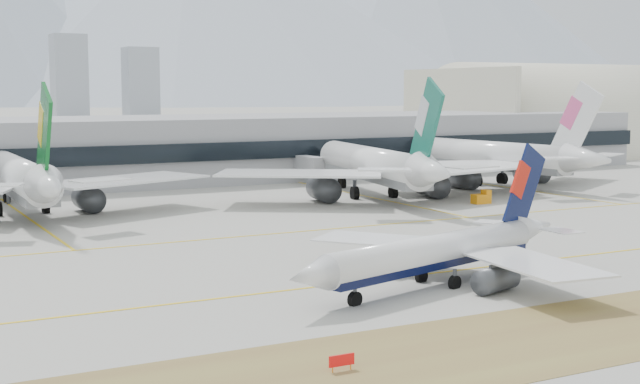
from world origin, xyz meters
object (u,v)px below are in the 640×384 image
taxiing_airliner (442,252)px  hangar (563,153)px  widebody_china_air (494,158)px  terminal (128,150)px  widebody_cathay (376,167)px  widebody_eva (22,180)px

taxiing_airliner → hangar: (154.64, 145.25, -3.54)m
widebody_china_air → terminal: 84.69m
widebody_cathay → widebody_eva: bearing=92.3°
taxiing_airliner → widebody_china_air: widebody_china_air is taller
hangar → terminal: bearing=-172.6°
terminal → widebody_eva: bearing=-124.4°
taxiing_airliner → widebody_cathay: widebody_cathay is taller
terminal → widebody_cathay: bearing=-58.5°
widebody_eva → hangar: hangar is taller
hangar → widebody_cathay: bearing=-147.8°
widebody_eva → taxiing_airliner: bearing=-157.2°
widebody_cathay → terminal: 65.21m
taxiing_airliner → widebody_eva: (-31.65, 78.72, 2.46)m
widebody_cathay → taxiing_airliner: bearing=164.1°
widebody_cathay → widebody_china_air: widebody_cathay is taller
taxiing_airliner → terminal: 125.14m
widebody_eva → widebody_china_air: size_ratio=0.98×
taxiing_airliner → terminal: taxiing_airliner is taller
taxiing_airliner → widebody_eva: size_ratio=0.69×
widebody_china_air → terminal: widebody_china_air is taller
widebody_cathay → hangar: 142.51m
terminal → taxiing_airliner: bearing=-90.0°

